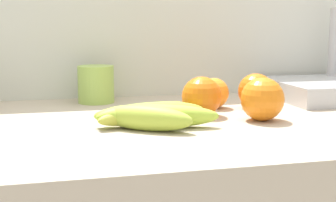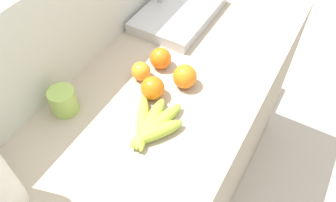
# 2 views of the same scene
# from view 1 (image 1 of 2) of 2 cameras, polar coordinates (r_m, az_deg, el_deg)

# --- Properties ---
(wall_back) EXTENTS (1.91, 0.06, 1.30)m
(wall_back) POSITION_cam_1_polar(r_m,az_deg,el_deg) (1.30, 3.96, -11.67)
(wall_back) COLOR silver
(wall_back) RESTS_ON ground
(banana_bunch) EXTENTS (0.22, 0.20, 0.04)m
(banana_bunch) POSITION_cam_1_polar(r_m,az_deg,el_deg) (0.81, -2.15, -1.77)
(banana_bunch) COLOR #ABC63F
(banana_bunch) RESTS_ON counter
(orange_front) EXTENTS (0.08, 0.08, 0.08)m
(orange_front) POSITION_cam_1_polar(r_m,az_deg,el_deg) (0.87, 11.57, 0.23)
(orange_front) COLOR orange
(orange_front) RESTS_ON counter
(orange_right) EXTENTS (0.08, 0.08, 0.08)m
(orange_right) POSITION_cam_1_polar(r_m,az_deg,el_deg) (0.90, 4.21, 0.57)
(orange_right) COLOR orange
(orange_right) RESTS_ON counter
(orange_far_right) EXTENTS (0.08, 0.08, 0.08)m
(orange_far_right) POSITION_cam_1_polar(r_m,az_deg,el_deg) (0.99, 10.86, 1.22)
(orange_far_right) COLOR orange
(orange_far_right) RESTS_ON counter
(orange_back_left) EXTENTS (0.07, 0.07, 0.07)m
(orange_back_left) POSITION_cam_1_polar(r_m,az_deg,el_deg) (0.99, 5.71, 0.99)
(orange_back_left) COLOR orange
(orange_back_left) RESTS_ON counter
(mug) EXTENTS (0.08, 0.08, 0.09)m
(mug) POSITION_cam_1_polar(r_m,az_deg,el_deg) (1.07, -8.94, 2.07)
(mug) COLOR #99BF56
(mug) RESTS_ON counter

